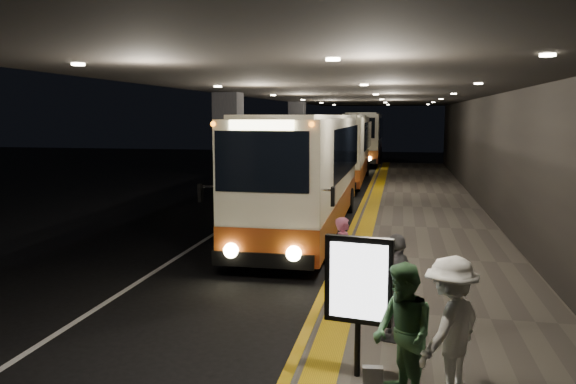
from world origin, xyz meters
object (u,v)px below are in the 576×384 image
(info_sign, at_px, (359,283))
(stanchion_post, at_px, (335,283))
(coach_main, at_px, (305,178))
(coach_third, at_px, (364,139))
(passenger_boarding, at_px, (344,255))
(passenger_waiting_green, at_px, (403,334))
(passenger_waiting_white, at_px, (450,328))
(bag_polka, at_px, (373,378))
(coach_second, at_px, (344,151))
(passenger_waiting_grey, at_px, (397,287))

(info_sign, distance_m, stanchion_post, 2.68)
(coach_main, height_order, coach_third, coach_third)
(passenger_boarding, relative_size, info_sign, 0.79)
(coach_third, distance_m, info_sign, 37.49)
(passenger_waiting_green, distance_m, passenger_waiting_white, 0.61)
(info_sign, bearing_deg, coach_third, 102.44)
(passenger_boarding, bearing_deg, stanchion_post, 178.83)
(bag_polka, bearing_deg, coach_second, 96.65)
(passenger_waiting_grey, height_order, info_sign, info_sign)
(coach_third, relative_size, passenger_boarding, 7.89)
(passenger_waiting_grey, height_order, stanchion_post, passenger_waiting_grey)
(passenger_waiting_grey, xyz_separation_m, bag_polka, (-0.27, -1.76, -0.70))
(stanchion_post, bearing_deg, passenger_waiting_green, -68.69)
(passenger_waiting_green, xyz_separation_m, info_sign, (-0.59, 0.58, 0.44))
(coach_second, relative_size, coach_third, 0.95)
(passenger_waiting_green, relative_size, info_sign, 0.90)
(coach_main, relative_size, bag_polka, 36.71)
(passenger_boarding, distance_m, passenger_waiting_grey, 2.49)
(bag_polka, bearing_deg, passenger_waiting_green, -30.44)
(coach_second, xyz_separation_m, passenger_waiting_white, (3.74, -23.99, -0.67))
(coach_main, distance_m, coach_second, 13.55)
(info_sign, bearing_deg, bag_polka, -48.95)
(coach_main, xyz_separation_m, passenger_waiting_grey, (2.92, -8.67, -0.72))
(coach_second, distance_m, coach_third, 13.79)
(coach_second, distance_m, passenger_boarding, 20.08)
(coach_third, height_order, stanchion_post, coach_third)
(passenger_boarding, relative_size, passenger_waiting_grey, 0.89)
(passenger_waiting_white, bearing_deg, passenger_waiting_grey, -125.98)
(passenger_boarding, distance_m, stanchion_post, 1.19)
(coach_third, relative_size, passenger_waiting_grey, 7.03)
(passenger_waiting_green, bearing_deg, coach_third, 158.59)
(coach_third, xyz_separation_m, bag_polka, (2.56, -37.77, -1.51))
(coach_second, xyz_separation_m, passenger_boarding, (2.02, -19.96, -0.81))
(info_sign, bearing_deg, passenger_boarding, 107.45)
(coach_third, height_order, passenger_waiting_white, coach_third)
(coach_second, distance_m, bag_polka, 24.19)
(coach_main, bearing_deg, coach_second, 89.81)
(passenger_boarding, bearing_deg, coach_second, 7.05)
(coach_main, xyz_separation_m, passenger_boarding, (1.87, -6.41, -0.81))
(coach_main, height_order, passenger_boarding, coach_main)
(passenger_waiting_grey, bearing_deg, passenger_waiting_white, 43.65)
(coach_third, distance_m, passenger_waiting_grey, 36.13)
(bag_polka, relative_size, stanchion_post, 0.29)
(coach_main, distance_m, coach_third, 27.34)
(coach_second, relative_size, passenger_boarding, 7.51)
(coach_main, height_order, coach_second, same)
(coach_second, distance_m, passenger_waiting_green, 24.42)
(passenger_waiting_green, xyz_separation_m, passenger_waiting_grey, (-0.09, 1.98, -0.02))
(coach_third, xyz_separation_m, stanchion_post, (1.73, -34.92, -1.13))
(passenger_boarding, bearing_deg, coach_third, 4.30)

